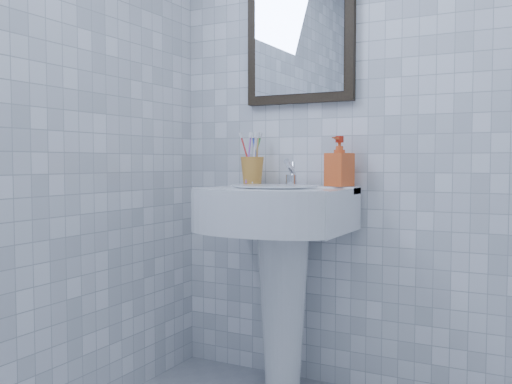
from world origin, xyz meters
The scene contains 6 objects.
wall_back centered at (0.00, 1.20, 1.25)m, with size 2.20×0.02×2.50m, color white.
washbasin centered at (-0.51, 0.99, 0.60)m, with size 0.58×0.42×0.89m.
faucet centered at (-0.51, 1.09, 0.92)m, with size 0.05×0.10×0.12m.
toothbrush_cup centered at (-0.70, 1.09, 0.94)m, with size 0.10×0.10×0.12m, color #C98530, non-canonical shape.
soap_dispenser centered at (-0.30, 1.11, 0.98)m, with size 0.09×0.09×0.21m, color #E74916.
wall_mirror centered at (-0.51, 1.18, 1.55)m, with size 0.50×0.04×0.62m.
Camera 1 is at (0.49, -1.15, 0.98)m, focal length 40.00 mm.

